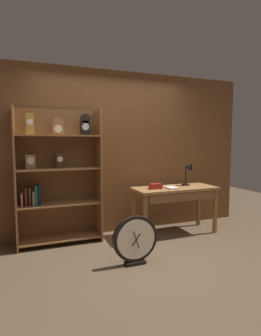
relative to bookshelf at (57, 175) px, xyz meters
name	(u,v)px	position (x,y,z in m)	size (l,w,h in m)	color
ground_plane	(148,266)	(0.89, -1.19, -1.00)	(10.00, 10.00, 0.00)	brown
back_wood_panel	(112,153)	(0.89, 0.21, 0.30)	(4.80, 0.05, 2.60)	brown
bookshelf	(57,175)	(0.00, 0.00, 0.00)	(1.18, 0.38, 1.95)	brown
workbench	(176,193)	(1.80, -0.29, -0.34)	(1.34, 0.55, 0.75)	#9E6B3D
desk_lamp	(190,169)	(2.12, -0.19, 0.02)	(0.21, 0.21, 0.41)	black
toolbox_small	(156,186)	(1.44, -0.27, -0.21)	(0.18, 0.13, 0.08)	maroon
open_repair_manual	(172,188)	(1.68, -0.36, -0.23)	(0.16, 0.22, 0.03)	silver
round_clock_large	(135,240)	(0.77, -1.09, -0.69)	(0.56, 0.11, 0.60)	black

